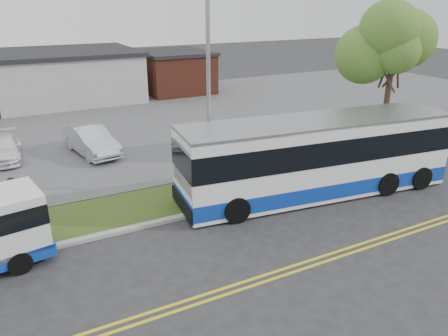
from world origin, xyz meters
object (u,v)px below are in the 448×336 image
tree_east (394,45)px  streetlight_near (209,81)px  transit_bus (317,157)px  pedestrian (13,198)px  parked_car_b (3,148)px  parked_car_a (91,141)px

tree_east → streetlight_near: streetlight_near is taller
transit_bus → tree_east: bearing=26.5°
streetlight_near → pedestrian: bearing=171.1°
pedestrian → transit_bus: bearing=134.1°
transit_bus → parked_car_b: size_ratio=2.97×
tree_east → pedestrian: bearing=177.0°
pedestrian → parked_car_a: (4.46, 6.74, -0.12)m
parked_car_a → pedestrian: bearing=-134.1°
tree_east → streetlight_near: 11.05m
parked_car_a → parked_car_b: (-4.54, 1.39, -0.15)m
parked_car_b → pedestrian: bearing=-85.4°
streetlight_near → transit_bus: (4.31, -2.13, -3.45)m
streetlight_near → transit_bus: bearing=-26.3°
parked_car_b → parked_car_a: bearing=-13.0°
tree_east → transit_bus: 8.37m
parked_car_b → tree_east: bearing=-21.4°
transit_bus → parked_car_b: transit_bus is taller
pedestrian → parked_car_b: bearing=-120.0°
streetlight_near → pedestrian: 9.24m
streetlight_near → parked_car_b: bearing=131.1°
streetlight_near → parked_car_b: 13.27m
tree_east → parked_car_b: tree_east is taller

